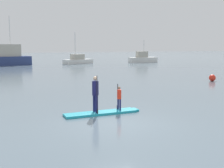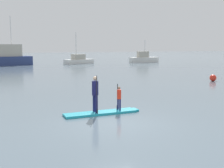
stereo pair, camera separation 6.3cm
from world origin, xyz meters
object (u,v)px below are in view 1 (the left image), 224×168
fishing_boat_green_midground (143,59)px  mooring_buoy_mid (212,78)px  paddler_child_solo (119,97)px  paddleboard_near (102,113)px  trawler_grey_distant (78,60)px  paddler_adult (95,92)px

fishing_boat_green_midground → mooring_buoy_mid: size_ratio=9.37×
paddler_child_solo → fishing_boat_green_midground: bearing=58.6°
paddler_child_solo → mooring_buoy_mid: size_ratio=2.08×
paddler_child_solo → fishing_boat_green_midground: (20.52, 33.67, 0.01)m
paddleboard_near → mooring_buoy_mid: bearing=29.1°
trawler_grey_distant → fishing_boat_green_midground: bearing=-5.6°
paddleboard_near → mooring_buoy_mid: size_ratio=6.03×
paddler_adult → fishing_boat_green_midground: fishing_boat_green_midground is taller
paddler_adult → paddler_child_solo: 1.18m
paddleboard_near → trawler_grey_distant: bearing=74.7°
mooring_buoy_mid → paddleboard_near: bearing=-150.9°
paddleboard_near → paddler_child_solo: 1.05m
trawler_grey_distant → mooring_buoy_mid: (3.39, -27.62, -0.31)m
paddler_adult → trawler_grey_distant: (9.88, 34.84, -0.41)m
paddler_child_solo → mooring_buoy_mid: bearing=30.7°
paddleboard_near → fishing_boat_green_midground: (21.34, 33.68, 0.66)m
paddler_child_solo → mooring_buoy_mid: (12.14, 7.20, -0.42)m
paddler_adult → trawler_grey_distant: trawler_grey_distant is taller
paddler_adult → mooring_buoy_mid: bearing=28.5°
paddler_adult → paddler_child_solo: bearing=0.6°
paddler_child_solo → mooring_buoy_mid: 14.12m
paddleboard_near → paddler_adult: 1.01m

